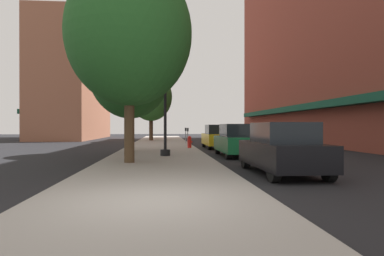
% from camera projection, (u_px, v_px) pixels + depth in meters
% --- Properties ---
extents(ground_plane, '(90.00, 90.00, 0.00)m').
position_uv_depth(ground_plane, '(215.00, 147.00, 24.76)').
color(ground_plane, black).
extents(sidewalk_slab, '(4.80, 50.00, 0.12)m').
position_uv_depth(sidewalk_slab, '(161.00, 146.00, 25.42)').
color(sidewalk_slab, gray).
rests_on(sidewalk_slab, ground).
extents(building_far_background, '(6.80, 18.00, 14.03)m').
position_uv_depth(building_far_background, '(74.00, 83.00, 42.41)').
color(building_far_background, '#9E6047').
rests_on(building_far_background, ground).
extents(lamppost, '(0.48, 0.48, 5.90)m').
position_uv_depth(lamppost, '(165.00, 92.00, 16.23)').
color(lamppost, black).
rests_on(lamppost, sidewalk_slab).
extents(fire_hydrant, '(0.33, 0.26, 0.79)m').
position_uv_depth(fire_hydrant, '(189.00, 142.00, 22.28)').
color(fire_hydrant, red).
rests_on(fire_hydrant, sidewalk_slab).
extents(parking_meter_near, '(0.14, 0.09, 1.31)m').
position_uv_depth(parking_meter_near, '(186.00, 134.00, 28.15)').
color(parking_meter_near, slate).
rests_on(parking_meter_near, sidewalk_slab).
extents(parking_meter_far, '(0.14, 0.09, 1.31)m').
position_uv_depth(parking_meter_far, '(188.00, 134.00, 25.69)').
color(parking_meter_far, slate).
rests_on(parking_meter_far, sidewalk_slab).
extents(tree_near, '(4.33, 4.33, 6.97)m').
position_uv_depth(tree_near, '(151.00, 97.00, 34.62)').
color(tree_near, '#422D1E').
rests_on(tree_near, sidewalk_slab).
extents(tree_mid, '(4.60, 4.60, 7.16)m').
position_uv_depth(tree_mid, '(130.00, 72.00, 18.87)').
color(tree_mid, '#4C3823').
rests_on(tree_mid, sidewalk_slab).
extents(tree_far, '(4.92, 4.92, 7.88)m').
position_uv_depth(tree_far, '(129.00, 34.00, 13.18)').
color(tree_far, '#4C3823').
rests_on(tree_far, sidewalk_slab).
extents(car_black, '(1.80, 4.30, 1.66)m').
position_uv_depth(car_black, '(282.00, 149.00, 10.76)').
color(car_black, black).
rests_on(car_black, ground).
extents(car_green, '(1.80, 4.30, 1.66)m').
position_uv_depth(car_green, '(237.00, 141.00, 17.26)').
color(car_green, black).
rests_on(car_green, ground).
extents(car_yellow, '(1.80, 4.30, 1.66)m').
position_uv_depth(car_yellow, '(218.00, 137.00, 23.64)').
color(car_yellow, black).
rests_on(car_yellow, ground).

